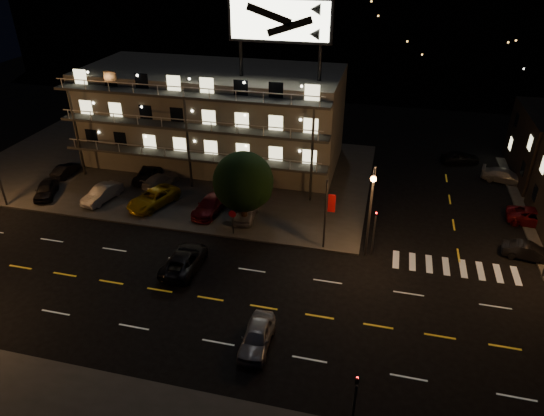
% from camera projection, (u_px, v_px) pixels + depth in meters
% --- Properties ---
extents(ground, '(140.00, 140.00, 0.00)m').
position_uv_depth(ground, '(237.00, 303.00, 34.76)').
color(ground, black).
rests_on(ground, ground).
extents(curb_nw, '(44.00, 24.00, 0.15)m').
position_uv_depth(curb_nw, '(171.00, 169.00, 54.54)').
color(curb_nw, '#373734').
rests_on(curb_nw, ground).
extents(motel, '(28.00, 13.80, 18.10)m').
position_uv_depth(motel, '(214.00, 116.00, 54.40)').
color(motel, gray).
rests_on(motel, ground).
extents(hill_backdrop, '(120.00, 25.00, 24.00)m').
position_uv_depth(hill_backdrop, '(316.00, 7.00, 88.49)').
color(hill_backdrop, black).
rests_on(hill_backdrop, ground).
extents(streetlight_nc, '(0.44, 1.92, 8.00)m').
position_uv_depth(streetlight_nc, '(371.00, 204.00, 37.27)').
color(streetlight_nc, '#2D2D30').
rests_on(streetlight_nc, ground).
extents(signal_nw, '(0.20, 0.27, 4.60)m').
position_uv_depth(signal_nw, '(375.00, 228.00, 38.82)').
color(signal_nw, '#2D2D30').
rests_on(signal_nw, ground).
extents(signal_sw, '(0.20, 0.27, 4.60)m').
position_uv_depth(signal_sw, '(355.00, 400.00, 24.45)').
color(signal_sw, '#2D2D30').
rests_on(signal_sw, ground).
extents(banner_north, '(0.83, 0.16, 6.40)m').
position_uv_depth(banner_north, '(326.00, 213.00, 39.13)').
color(banner_north, '#2D2D30').
rests_on(banner_north, ground).
extents(stop_sign, '(0.91, 0.11, 2.61)m').
position_uv_depth(stop_sign, '(233.00, 218.00, 41.79)').
color(stop_sign, '#2D2D30').
rests_on(stop_sign, ground).
extents(tree, '(5.50, 5.30, 6.93)m').
position_uv_depth(tree, '(243.00, 183.00, 42.00)').
color(tree, black).
rests_on(tree, curb_nw).
extents(lot_car_0, '(3.21, 4.59, 1.45)m').
position_uv_depth(lot_car_0, '(46.00, 189.00, 48.37)').
color(lot_car_0, black).
rests_on(lot_car_0, curb_nw).
extents(lot_car_1, '(2.47, 4.77, 1.50)m').
position_uv_depth(lot_car_1, '(102.00, 194.00, 47.54)').
color(lot_car_1, gray).
rests_on(lot_car_1, curb_nw).
extents(lot_car_2, '(4.25, 6.06, 1.53)m').
position_uv_depth(lot_car_2, '(153.00, 198.00, 46.65)').
color(lot_car_2, gold).
rests_on(lot_car_2, curb_nw).
extents(lot_car_3, '(2.70, 5.37, 1.49)m').
position_uv_depth(lot_car_3, '(211.00, 205.00, 45.54)').
color(lot_car_3, '#550C12').
rests_on(lot_car_3, curb_nw).
extents(lot_car_4, '(1.98, 4.35, 1.45)m').
position_uv_depth(lot_car_4, '(246.00, 211.00, 44.61)').
color(lot_car_4, gray).
rests_on(lot_car_4, curb_nw).
extents(lot_car_5, '(1.40, 3.78, 1.23)m').
position_uv_depth(lot_car_5, '(66.00, 170.00, 52.56)').
color(lot_car_5, black).
rests_on(lot_car_5, curb_nw).
extents(lot_car_6, '(3.20, 5.49, 1.44)m').
position_uv_depth(lot_car_6, '(149.00, 173.00, 51.63)').
color(lot_car_6, black).
rests_on(lot_car_6, curb_nw).
extents(lot_car_7, '(3.15, 4.68, 1.26)m').
position_uv_depth(lot_car_7, '(161.00, 180.00, 50.49)').
color(lot_car_7, gray).
rests_on(lot_car_7, curb_nw).
extents(lot_car_8, '(2.46, 4.38, 1.41)m').
position_uv_depth(lot_car_8, '(234.00, 181.00, 50.05)').
color(lot_car_8, black).
rests_on(lot_car_8, curb_nw).
extents(lot_car_9, '(1.71, 4.61, 1.51)m').
position_uv_depth(lot_car_9, '(259.00, 186.00, 49.01)').
color(lot_car_9, '#550C12').
rests_on(lot_car_9, curb_nw).
extents(side_car_0, '(4.21, 2.00, 1.33)m').
position_uv_depth(side_car_0, '(529.00, 251.00, 39.24)').
color(side_car_0, black).
rests_on(side_car_0, ground).
extents(side_car_1, '(5.51, 2.99, 1.47)m').
position_uv_depth(side_car_1, '(537.00, 217.00, 43.85)').
color(side_car_1, '#550C12').
rests_on(side_car_1, ground).
extents(side_car_2, '(5.09, 2.99, 1.38)m').
position_uv_depth(side_car_2, '(505.00, 176.00, 51.49)').
color(side_car_2, gray).
rests_on(side_car_2, ground).
extents(side_car_3, '(4.58, 2.90, 1.45)m').
position_uv_depth(side_car_3, '(460.00, 157.00, 55.71)').
color(side_car_3, black).
rests_on(side_car_3, ground).
extents(road_car_east, '(1.89, 4.43, 1.49)m').
position_uv_depth(road_car_east, '(257.00, 336.00, 30.84)').
color(road_car_east, gray).
rests_on(road_car_east, ground).
extents(road_car_west, '(2.50, 5.41, 1.50)m').
position_uv_depth(road_car_west, '(184.00, 260.00, 38.05)').
color(road_car_west, black).
rests_on(road_car_west, ground).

